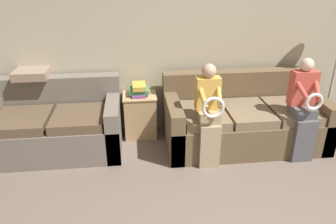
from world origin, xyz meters
TOP-DOWN VIEW (x-y plane):
  - wall_back at (0.00, 2.71)m, footprint 7.90×0.06m
  - couch_main at (0.46, 2.14)m, footprint 1.97×0.97m
  - couch_side at (-1.88, 2.22)m, footprint 1.59×0.90m
  - child_left_seated at (-0.09, 1.73)m, footprint 0.27×0.37m
  - child_right_seated at (1.01, 1.74)m, footprint 0.29×0.37m
  - side_shelf at (-0.83, 2.46)m, footprint 0.43×0.38m
  - book_stack at (-0.83, 2.47)m, footprint 0.25×0.28m
  - throw_pillow at (-2.13, 2.54)m, footprint 0.40×0.40m

SIDE VIEW (x-z plane):
  - side_shelf at x=-0.83m, z-range 0.01..0.58m
  - couch_main at x=0.46m, z-range -0.12..0.73m
  - couch_side at x=-1.88m, z-range -0.12..0.73m
  - child_left_seated at x=-0.09m, z-range 0.06..1.21m
  - child_right_seated at x=1.01m, z-range 0.05..1.23m
  - book_stack at x=-0.83m, z-range 0.57..0.72m
  - throw_pillow at x=-2.13m, z-range 0.84..0.94m
  - wall_back at x=0.00m, z-range 0.00..2.55m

